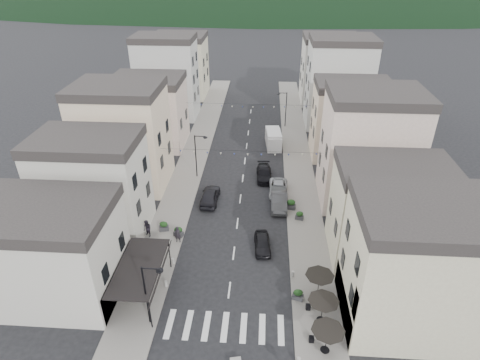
{
  "coord_description": "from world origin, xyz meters",
  "views": [
    {
      "loc": [
        2.66,
        -19.79,
        26.48
      ],
      "look_at": [
        0.06,
        19.55,
        3.5
      ],
      "focal_mm": 30.0,
      "sensor_mm": 36.0,
      "label": 1
    }
  ],
  "objects_px": {
    "parked_car_c": "(278,189)",
    "parked_car_e": "(210,196)",
    "parked_car_d": "(264,173)",
    "pedestrian_a": "(178,235)",
    "pedestrian_b": "(147,229)",
    "parked_car_a": "(262,243)",
    "delivery_van": "(273,138)",
    "parked_car_b": "(279,199)"
  },
  "relations": [
    {
      "from": "parked_car_c",
      "to": "parked_car_d",
      "type": "height_order",
      "value": "parked_car_d"
    },
    {
      "from": "parked_car_a",
      "to": "delivery_van",
      "type": "bearing_deg",
      "value": 82.24
    },
    {
      "from": "parked_car_c",
      "to": "pedestrian_b",
      "type": "height_order",
      "value": "pedestrian_b"
    },
    {
      "from": "parked_car_e",
      "to": "delivery_van",
      "type": "xyz_separation_m",
      "value": [
        7.63,
        16.15,
        0.41
      ]
    },
    {
      "from": "parked_car_a",
      "to": "parked_car_b",
      "type": "xyz_separation_m",
      "value": [
        1.78,
        7.94,
        0.19
      ]
    },
    {
      "from": "parked_car_b",
      "to": "parked_car_c",
      "type": "height_order",
      "value": "parked_car_b"
    },
    {
      "from": "parked_car_e",
      "to": "parked_car_c",
      "type": "bearing_deg",
      "value": -161.75
    },
    {
      "from": "parked_car_e",
      "to": "pedestrian_b",
      "type": "bearing_deg",
      "value": 53.97
    },
    {
      "from": "parked_car_d",
      "to": "parked_car_e",
      "type": "relative_size",
      "value": 0.97
    },
    {
      "from": "parked_car_c",
      "to": "parked_car_e",
      "type": "xyz_separation_m",
      "value": [
        -8.17,
        -2.39,
        0.16
      ]
    },
    {
      "from": "parked_car_d",
      "to": "parked_car_c",
      "type": "bearing_deg",
      "value": -67.54
    },
    {
      "from": "parked_car_b",
      "to": "parked_car_c",
      "type": "bearing_deg",
      "value": 89.07
    },
    {
      "from": "parked_car_a",
      "to": "parked_car_d",
      "type": "bearing_deg",
      "value": 85.22
    },
    {
      "from": "delivery_van",
      "to": "pedestrian_b",
      "type": "relative_size",
      "value": 2.78
    },
    {
      "from": "parked_car_d",
      "to": "pedestrian_b",
      "type": "height_order",
      "value": "pedestrian_b"
    },
    {
      "from": "delivery_van",
      "to": "pedestrian_a",
      "type": "xyz_separation_m",
      "value": [
        -9.89,
        -24.02,
        -0.22
      ]
    },
    {
      "from": "parked_car_e",
      "to": "pedestrian_a",
      "type": "height_order",
      "value": "pedestrian_a"
    },
    {
      "from": "parked_car_c",
      "to": "pedestrian_a",
      "type": "xyz_separation_m",
      "value": [
        -10.43,
        -10.25,
        0.35
      ]
    },
    {
      "from": "pedestrian_a",
      "to": "pedestrian_b",
      "type": "height_order",
      "value": "pedestrian_b"
    },
    {
      "from": "parked_car_b",
      "to": "pedestrian_a",
      "type": "distance_m",
      "value": 12.88
    },
    {
      "from": "parked_car_a",
      "to": "pedestrian_a",
      "type": "height_order",
      "value": "pedestrian_a"
    },
    {
      "from": "parked_car_b",
      "to": "parked_car_a",
      "type": "bearing_deg",
      "value": -103.53
    },
    {
      "from": "parked_car_d",
      "to": "delivery_van",
      "type": "relative_size",
      "value": 0.88
    },
    {
      "from": "delivery_van",
      "to": "pedestrian_b",
      "type": "distance_m",
      "value": 26.85
    },
    {
      "from": "parked_car_b",
      "to": "pedestrian_b",
      "type": "bearing_deg",
      "value": -154.4
    },
    {
      "from": "delivery_van",
      "to": "parked_car_b",
      "type": "bearing_deg",
      "value": -92.78
    },
    {
      "from": "parked_car_c",
      "to": "parked_car_d",
      "type": "xyz_separation_m",
      "value": [
        -1.8,
        3.72,
        0.01
      ]
    },
    {
      "from": "parked_car_b",
      "to": "pedestrian_a",
      "type": "bearing_deg",
      "value": -145.01
    },
    {
      "from": "delivery_van",
      "to": "parked_car_d",
      "type": "bearing_deg",
      "value": -101.79
    },
    {
      "from": "parked_car_b",
      "to": "parked_car_d",
      "type": "height_order",
      "value": "parked_car_b"
    },
    {
      "from": "parked_car_e",
      "to": "delivery_van",
      "type": "relative_size",
      "value": 0.9
    },
    {
      "from": "parked_car_d",
      "to": "parked_car_b",
      "type": "bearing_deg",
      "value": -77.67
    },
    {
      "from": "pedestrian_b",
      "to": "parked_car_a",
      "type": "bearing_deg",
      "value": 28.51
    },
    {
      "from": "parked_car_b",
      "to": "pedestrian_a",
      "type": "height_order",
      "value": "pedestrian_a"
    },
    {
      "from": "parked_car_e",
      "to": "pedestrian_a",
      "type": "bearing_deg",
      "value": 75.97
    },
    {
      "from": "parked_car_b",
      "to": "delivery_van",
      "type": "relative_size",
      "value": 0.95
    },
    {
      "from": "parked_car_e",
      "to": "delivery_van",
      "type": "height_order",
      "value": "delivery_van"
    },
    {
      "from": "parked_car_c",
      "to": "pedestrian_a",
      "type": "distance_m",
      "value": 14.63
    },
    {
      "from": "parked_car_d",
      "to": "parked_car_a",
      "type": "bearing_deg",
      "value": -93.24
    },
    {
      "from": "pedestrian_a",
      "to": "parked_car_d",
      "type": "bearing_deg",
      "value": 57.82
    },
    {
      "from": "parked_car_a",
      "to": "delivery_van",
      "type": "height_order",
      "value": "delivery_van"
    },
    {
      "from": "parked_car_e",
      "to": "pedestrian_a",
      "type": "distance_m",
      "value": 8.19
    }
  ]
}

